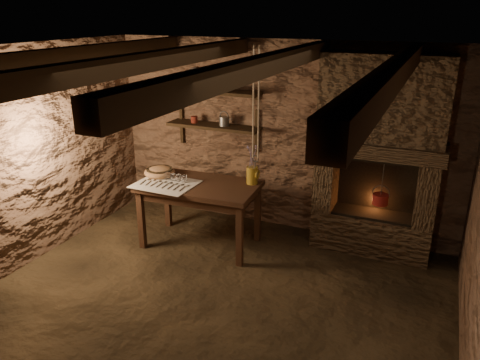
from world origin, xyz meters
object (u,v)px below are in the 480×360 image
at_px(stoneware_jug, 252,167).
at_px(work_table, 200,212).
at_px(wooden_bowl, 160,172).
at_px(red_pot, 380,198).
at_px(iron_stockpot, 219,83).

bearing_deg(stoneware_jug, work_table, -174.74).
distance_m(wooden_bowl, red_pot, 2.65).
xyz_separation_m(stoneware_jug, wooden_bowl, (-1.15, -0.20, -0.16)).
relative_size(stoneware_jug, wooden_bowl, 1.24).
bearing_deg(wooden_bowl, red_pot, 12.72).
xyz_separation_m(work_table, stoneware_jug, (0.57, 0.25, 0.57)).
height_order(wooden_bowl, iron_stockpot, iron_stockpot).
bearing_deg(red_pot, iron_stockpot, 176.72).
height_order(stoneware_jug, iron_stockpot, iron_stockpot).
height_order(work_table, stoneware_jug, stoneware_jug).
relative_size(work_table, red_pot, 2.65).
xyz_separation_m(work_table, iron_stockpot, (-0.09, 0.75, 1.44)).
bearing_deg(iron_stockpot, work_table, -82.86).
relative_size(work_table, iron_stockpot, 5.67).
relative_size(work_table, wooden_bowl, 3.79).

